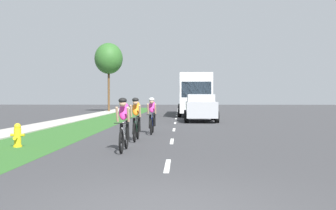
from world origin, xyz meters
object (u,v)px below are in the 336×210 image
(cyclist_distant, at_px, (152,115))
(fire_hydrant_yellow, at_px, (17,136))
(cyclist_trailing, at_px, (136,119))
(suv_silver, at_px, (200,107))
(bus_white, at_px, (194,93))
(street_tree_far, at_px, (109,59))
(cyclist_lead, at_px, (124,124))

(cyclist_distant, bearing_deg, fire_hydrant_yellow, -129.96)
(cyclist_distant, bearing_deg, cyclist_trailing, -97.97)
(fire_hydrant_yellow, bearing_deg, suv_silver, 64.43)
(cyclist_trailing, bearing_deg, bus_white, 82.29)
(cyclist_trailing, xyz_separation_m, cyclist_distant, (0.39, 2.76, 0.00))
(cyclist_distant, height_order, suv_silver, suv_silver)
(fire_hydrant_yellow, distance_m, street_tree_far, 31.97)
(cyclist_trailing, bearing_deg, suv_silver, 75.79)
(fire_hydrant_yellow, height_order, cyclist_trailing, cyclist_trailing)
(cyclist_lead, height_order, cyclist_trailing, same)
(cyclist_lead, relative_size, bus_white, 0.15)
(street_tree_far, bearing_deg, fire_hydrant_yellow, -84.95)
(bus_white, distance_m, street_tree_far, 13.07)
(cyclist_distant, bearing_deg, bus_white, 82.33)
(bus_white, bearing_deg, cyclist_lead, -96.92)
(suv_silver, distance_m, street_tree_far, 20.60)
(street_tree_far, bearing_deg, bus_white, -42.54)
(cyclist_lead, bearing_deg, cyclist_distant, 85.55)
(cyclist_lead, distance_m, cyclist_trailing, 2.83)
(bus_white, bearing_deg, cyclist_trailing, -97.71)
(cyclist_trailing, xyz_separation_m, street_tree_far, (-6.35, 29.40, 5.10))
(cyclist_distant, bearing_deg, cyclist_lead, -94.45)
(cyclist_trailing, relative_size, street_tree_far, 0.22)
(cyclist_lead, xyz_separation_m, suv_silver, (3.01, 14.53, 0.14))
(bus_white, height_order, street_tree_far, street_tree_far)
(cyclist_trailing, relative_size, bus_white, 0.15)
(cyclist_trailing, distance_m, bus_white, 21.19)
(cyclist_trailing, relative_size, suv_silver, 0.37)
(cyclist_distant, xyz_separation_m, bus_white, (2.45, 18.20, 1.17))
(suv_silver, relative_size, street_tree_far, 0.61)
(suv_silver, distance_m, bus_white, 9.32)
(cyclist_trailing, relative_size, cyclist_distant, 1.00)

